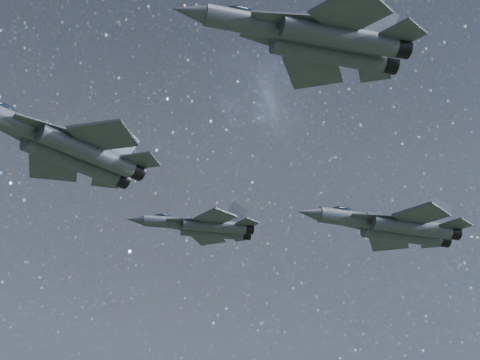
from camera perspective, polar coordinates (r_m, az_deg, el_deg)
name	(u,v)px	position (r m, az deg, el deg)	size (l,w,h in m)	color
jet_lead	(65,146)	(69.57, -12.37, 2.39)	(19.54, 13.19, 4.92)	#363B44
jet_left	(203,226)	(90.99, -2.66, -3.32)	(15.03, 10.12, 3.79)	#363B44
jet_right	(315,38)	(60.09, 5.35, 10.02)	(18.78, 12.92, 4.71)	#363B44
jet_slot	(394,226)	(92.06, 10.87, -3.26)	(20.24, 13.97, 5.08)	#363B44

